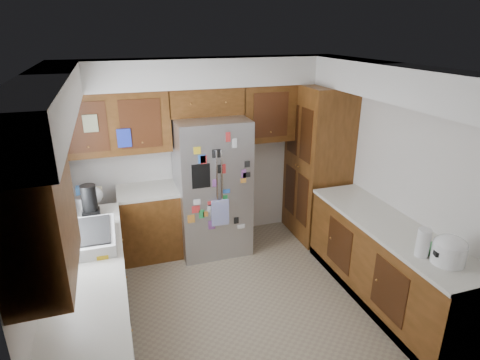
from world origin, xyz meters
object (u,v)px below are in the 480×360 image
rice_cooker (450,249)px  pantry (317,163)px  fridge (212,186)px  paper_towel (423,243)px

rice_cooker → pantry: bearing=90.0°
pantry → rice_cooker: (-0.00, -2.38, -0.03)m
pantry → fridge: pantry is taller
fridge → rice_cooker: (1.50, -2.43, 0.15)m
pantry → fridge: size_ratio=1.19×
fridge → paper_towel: (1.36, -2.27, 0.15)m
pantry → paper_towel: bearing=-93.6°
pantry → paper_towel: (-0.14, -2.22, -0.02)m
paper_towel → pantry: bearing=86.4°
pantry → paper_towel: 2.22m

